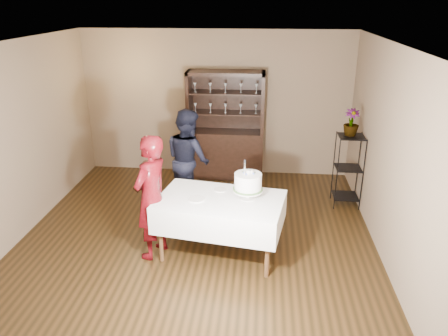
# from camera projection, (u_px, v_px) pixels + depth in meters

# --- Properties ---
(floor) EXTENTS (5.00, 5.00, 0.00)m
(floor) POSITION_uv_depth(u_px,v_px,m) (198.00, 234.00, 6.37)
(floor) COLOR black
(floor) RESTS_ON ground
(ceiling) EXTENTS (5.00, 5.00, 0.00)m
(ceiling) POSITION_uv_depth(u_px,v_px,m) (194.00, 43.00, 5.38)
(ceiling) COLOR white
(ceiling) RESTS_ON back_wall
(back_wall) EXTENTS (5.00, 0.02, 2.70)m
(back_wall) POSITION_uv_depth(u_px,v_px,m) (216.00, 104.00, 8.19)
(back_wall) COLOR #77604C
(back_wall) RESTS_ON floor
(wall_left) EXTENTS (0.02, 5.00, 2.70)m
(wall_left) POSITION_uv_depth(u_px,v_px,m) (19.00, 141.00, 6.09)
(wall_left) COLOR #77604C
(wall_left) RESTS_ON floor
(wall_right) EXTENTS (0.02, 5.00, 2.70)m
(wall_right) POSITION_uv_depth(u_px,v_px,m) (387.00, 152.00, 5.66)
(wall_right) COLOR #77604C
(wall_right) RESTS_ON floor
(china_hutch) EXTENTS (1.40, 0.48, 2.00)m
(china_hutch) POSITION_uv_depth(u_px,v_px,m) (226.00, 143.00, 8.19)
(china_hutch) COLOR black
(china_hutch) RESTS_ON floor
(plant_etagere) EXTENTS (0.42, 0.42, 1.20)m
(plant_etagere) POSITION_uv_depth(u_px,v_px,m) (348.00, 168.00, 7.04)
(plant_etagere) COLOR black
(plant_etagere) RESTS_ON floor
(cake_table) EXTENTS (1.75, 1.24, 0.80)m
(cake_table) POSITION_uv_depth(u_px,v_px,m) (220.00, 212.00, 5.69)
(cake_table) COLOR white
(cake_table) RESTS_ON floor
(woman) EXTENTS (0.60, 0.71, 1.67)m
(woman) POSITION_uv_depth(u_px,v_px,m) (151.00, 198.00, 5.58)
(woman) COLOR #3E050C
(woman) RESTS_ON floor
(man) EXTENTS (0.99, 1.01, 1.64)m
(man) POSITION_uv_depth(u_px,v_px,m) (188.00, 159.00, 6.94)
(man) COLOR black
(man) RESTS_ON floor
(cake) EXTENTS (0.41, 0.41, 0.54)m
(cake) POSITION_uv_depth(u_px,v_px,m) (248.00, 183.00, 5.55)
(cake) COLOR silver
(cake) RESTS_ON cake_table
(plate_near) EXTENTS (0.24, 0.24, 0.01)m
(plate_near) POSITION_uv_depth(u_px,v_px,m) (197.00, 199.00, 5.59)
(plate_near) COLOR silver
(plate_near) RESTS_ON cake_table
(plate_far) EXTENTS (0.17, 0.17, 0.01)m
(plate_far) POSITION_uv_depth(u_px,v_px,m) (220.00, 190.00, 5.86)
(plate_far) COLOR silver
(plate_far) RESTS_ON cake_table
(potted_plant) EXTENTS (0.24, 0.24, 0.42)m
(potted_plant) POSITION_uv_depth(u_px,v_px,m) (351.00, 122.00, 6.80)
(potted_plant) COLOR #477236
(potted_plant) RESTS_ON plant_etagere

